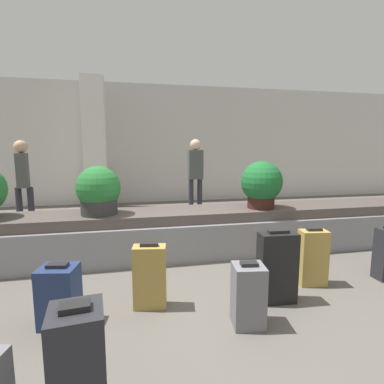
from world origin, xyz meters
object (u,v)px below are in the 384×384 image
Objects in this scene: suitcase_1 at (277,267)px; suitcase_0 at (313,257)px; suitcase_4 at (150,276)px; potted_plant_0 at (261,184)px; traveler_1 at (195,170)px; potted_plant_2 at (99,191)px; pillar at (95,144)px; suitcase_3 at (79,379)px; traveler_0 at (23,177)px; suitcase_2 at (59,295)px; suitcase_7 at (248,295)px.

suitcase_0 is at bearing 28.37° from suitcase_1.
suitcase_4 is 2.24m from potted_plant_0.
suitcase_0 is 0.38× the size of traveler_1.
potted_plant_2 is at bearing 160.48° from suitcase_0.
potted_plant_2 is (-0.55, 1.34, 0.63)m from suitcase_4.
traveler_1 is (1.29, 3.80, 0.71)m from suitcase_4.
pillar is 6.53m from suitcase_3.
potted_plant_0 is at bearing -55.43° from pillar.
suitcase_0 is 2.59m from suitcase_3.
traveler_1 is at bearing 105.80° from suitcase_0.
pillar is 5.16× the size of suitcase_4.
suitcase_1 is 4.74m from traveler_0.
pillar is 2.26m from traveler_0.
potted_plant_2 reaches higher than suitcase_3.
suitcase_1 is 1.15× the size of suitcase_4.
pillar is at bearing 88.34° from suitcase_3.
potted_plant_2 reaches higher than suitcase_0.
suitcase_7 is (1.55, -0.34, 0.01)m from suitcase_2.
suitcase_1 reaches higher than suitcase_4.
suitcase_7 is 4.72m from traveler_0.
potted_plant_0 reaches higher than potted_plant_2.
suitcase_3 reaches higher than suitcase_0.
pillar is 5.37m from suitcase_4.
suitcase_3 is 5.39m from traveler_1.
suitcase_4 is at bearing -157.14° from traveler_0.
suitcase_1 is at bearing 1.54° from suitcase_4.
suitcase_7 is 2.10m from potted_plant_0.
potted_plant_2 reaches higher than suitcase_7.
suitcase_3 is (0.33, -1.14, 0.11)m from suitcase_2.
suitcase_1 reaches higher than suitcase_2.
suitcase_1 is 1.97m from suitcase_2.
suitcase_4 is 1.58m from potted_plant_2.
potted_plant_0 is 2.54m from traveler_1.
pillar is 1.96× the size of traveler_0.
suitcase_3 is 1.34m from suitcase_4.
suitcase_0 reaches higher than suitcase_4.
pillar is at bearing 115.48° from suitcase_7.
suitcase_4 is (-1.77, -0.10, -0.01)m from suitcase_0.
suitcase_0 is 2.54m from suitcase_2.
pillar is at bearing 147.25° from traveler_1.
traveler_0 is at bearing 121.16° from suitcase_2.
potted_plant_2 is at bearing 134.78° from suitcase_7.
suitcase_0 reaches higher than suitcase_2.
suitcase_7 is 0.82× the size of potted_plant_0.
suitcase_7 is (1.21, 0.80, -0.10)m from suitcase_3.
traveler_1 is (3.33, 0.55, 0.04)m from traveler_0.
suitcase_1 is 1.65m from potted_plant_0.
suitcase_3 is 1.12× the size of potted_plant_0.
suitcase_0 is at bearing 12.33° from suitcase_4.
traveler_1 is (1.84, 2.46, 0.08)m from potted_plant_2.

